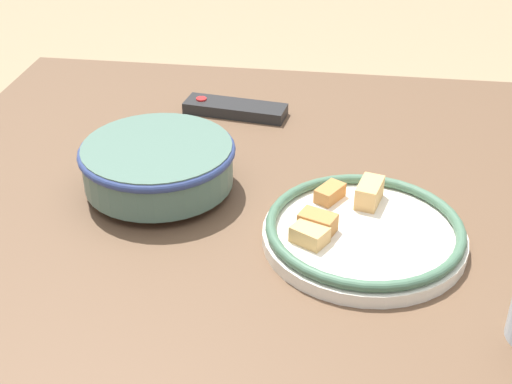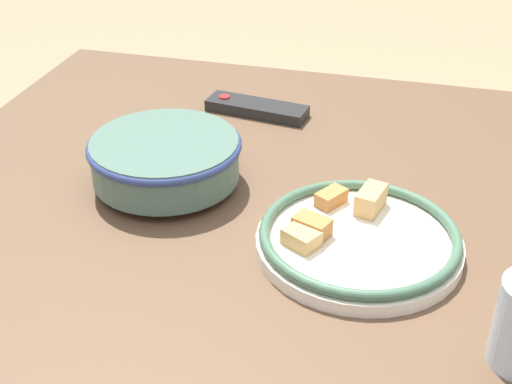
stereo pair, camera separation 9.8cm
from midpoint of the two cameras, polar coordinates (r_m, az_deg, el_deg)
dining_table at (r=1.03m, az=3.55°, el=-5.92°), size 1.12×1.10×0.70m
noodle_bowl at (r=1.04m, az=-4.63°, el=2.62°), size 0.23×0.23×0.07m
food_plate at (r=0.94m, az=11.10°, el=-3.75°), size 0.27×0.27×0.05m
tv_remote at (r=1.28m, az=2.25°, el=6.66°), size 0.19×0.08×0.02m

